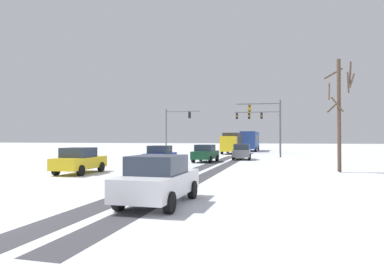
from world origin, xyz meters
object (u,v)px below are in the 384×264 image
at_px(traffic_signal_near_right, 268,119).
at_px(car_grey_lead, 242,152).
at_px(car_white_fifth, 159,180).
at_px(box_truck_delivery, 232,142).
at_px(traffic_signal_far_right, 261,121).
at_px(car_blue_third, 160,156).
at_px(car_dark_green_second, 205,153).
at_px(bus_oncoming, 250,140).
at_px(bare_tree_sidewalk_mid, 339,109).
at_px(traffic_signal_far_left, 175,124).
at_px(car_yellow_cab_fourth, 79,160).

relative_size(traffic_signal_near_right, car_grey_lead, 1.55).
xyz_separation_m(car_white_fifth, box_truck_delivery, (-2.72, 38.26, 0.82)).
bearing_deg(traffic_signal_far_right, box_truck_delivery, -159.60).
relative_size(car_blue_third, car_white_fifth, 1.01).
height_order(car_dark_green_second, bus_oncoming, bus_oncoming).
xyz_separation_m(car_blue_third, bus_oncoming, (4.40, 34.37, 1.18)).
relative_size(car_blue_third, bus_oncoming, 0.38).
distance_m(bus_oncoming, bare_tree_sidewalk_mid, 37.61).
height_order(traffic_signal_far_right, box_truck_delivery, traffic_signal_far_right).
relative_size(car_grey_lead, car_blue_third, 1.00).
relative_size(traffic_signal_far_left, car_blue_third, 1.56).
height_order(traffic_signal_near_right, car_blue_third, traffic_signal_near_right).
distance_m(traffic_signal_near_right, car_dark_green_second, 10.12).
bearing_deg(car_yellow_cab_fourth, traffic_signal_near_right, 61.07).
relative_size(car_grey_lead, bus_oncoming, 0.38).
height_order(car_white_fifth, bus_oncoming, bus_oncoming).
xyz_separation_m(traffic_signal_far_left, traffic_signal_far_right, (12.07, 3.83, 0.44)).
relative_size(car_grey_lead, box_truck_delivery, 0.56).
xyz_separation_m(traffic_signal_near_right, car_dark_green_second, (-5.55, -7.69, -3.54)).
distance_m(traffic_signal_near_right, bare_tree_sidewalk_mid, 15.77).
bearing_deg(bare_tree_sidewalk_mid, car_yellow_cab_fourth, -162.99).
relative_size(car_white_fifth, bus_oncoming, 0.37).
distance_m(traffic_signal_far_right, car_dark_green_second, 20.45).
height_order(car_yellow_cab_fourth, bus_oncoming, bus_oncoming).
xyz_separation_m(traffic_signal_near_right, car_white_fifth, (-2.79, -27.89, -3.54)).
bearing_deg(bare_tree_sidewalk_mid, car_white_fifth, -120.83).
bearing_deg(car_white_fifth, bus_oncoming, 91.12).
bearing_deg(box_truck_delivery, bus_oncoming, 81.10).
distance_m(car_grey_lead, box_truck_delivery, 13.87).
distance_m(car_dark_green_second, box_truck_delivery, 18.08).
distance_m(traffic_signal_near_right, car_yellow_cab_fourth, 22.94).
relative_size(traffic_signal_near_right, car_blue_third, 1.56).
xyz_separation_m(car_blue_third, bare_tree_sidewalk_mid, (13.07, -2.16, 3.30)).
xyz_separation_m(car_dark_green_second, car_blue_third, (-2.60, -5.13, 0.00)).
relative_size(car_dark_green_second, bare_tree_sidewalk_mid, 0.57).
bearing_deg(traffic_signal_far_left, box_truck_delivery, 16.09).
bearing_deg(traffic_signal_far_right, bare_tree_sidewalk_mid, -76.90).
xyz_separation_m(car_grey_lead, car_dark_green_second, (-2.90, -4.51, 0.00)).
relative_size(traffic_signal_far_right, bus_oncoming, 0.60).
height_order(box_truck_delivery, bare_tree_sidewalk_mid, bare_tree_sidewalk_mid).
bearing_deg(traffic_signal_near_right, traffic_signal_far_right, 96.44).
bearing_deg(car_dark_green_second, traffic_signal_near_right, 54.17).
bearing_deg(traffic_signal_far_left, bare_tree_sidewalk_mid, -51.54).
bearing_deg(bare_tree_sidewalk_mid, car_grey_lead, 122.63).
distance_m(traffic_signal_far_right, car_white_fifth, 40.03).
distance_m(traffic_signal_far_left, traffic_signal_near_right, 15.66).
distance_m(car_white_fifth, bus_oncoming, 49.46).
distance_m(car_white_fifth, box_truck_delivery, 38.37).
distance_m(traffic_signal_far_right, bus_oncoming, 10.31).
distance_m(car_blue_third, box_truck_delivery, 23.36).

